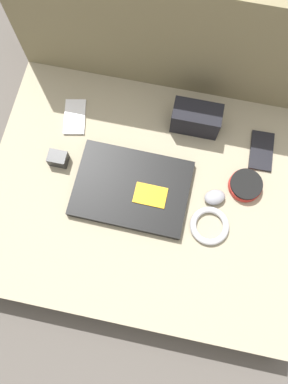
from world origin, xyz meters
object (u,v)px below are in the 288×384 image
Objects in this scene: speaker_puck at (246,185)px; phone_black at (261,151)px; computer_mouse at (215,197)px; charger_brick at (58,159)px; laptop at (132,189)px; phone_silver at (75,117)px; camera_pouch at (196,119)px.

phone_black is at bearing 73.81° from speaker_puck.
phone_black is (0.11, 0.17, -0.01)m from computer_mouse.
charger_brick is at bearing 153.94° from computer_mouse.
charger_brick is (-0.23, 0.04, 0.01)m from laptop.
speaker_puck is at bearing 3.43° from charger_brick.
charger_brick reaches higher than laptop.
computer_mouse is 0.57× the size of phone_silver.
camera_pouch reaches higher than speaker_puck.
camera_pouch reaches higher than computer_mouse.
computer_mouse is (0.23, 0.02, 0.00)m from laptop.
camera_pouch is (-0.09, 0.21, 0.03)m from computer_mouse.
laptop is 0.28m from camera_pouch.
phone_silver is 0.89× the size of camera_pouch.
computer_mouse is at bearing 6.24° from laptop.
laptop is at bearing -166.56° from speaker_puck.
speaker_puck is 0.54m from phone_silver.
computer_mouse is 1.34× the size of charger_brick.
speaker_puck is (0.08, 0.05, -0.00)m from computer_mouse.
speaker_puck is 0.76× the size of phone_silver.
phone_silver is 0.57m from phone_black.
phone_black is (0.03, 0.12, -0.01)m from speaker_puck.
speaker_puck is at bearing 10.06° from computer_mouse.
speaker_puck is 0.12m from phone_black.
camera_pouch reaches higher than charger_brick.
speaker_puck is at bearing -107.66° from phone_black.
phone_silver is (-0.45, 0.17, -0.01)m from computer_mouse.
phone_black is at bearing -10.81° from phone_silver.
phone_silver is 0.15m from charger_brick.
phone_silver is at bearing 139.99° from laptop.
camera_pouch reaches higher than phone_black.
speaker_puck is 1.79× the size of charger_brick.
computer_mouse reaches higher than phone_silver.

